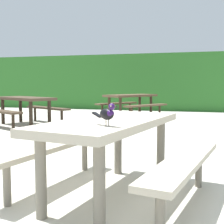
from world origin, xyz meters
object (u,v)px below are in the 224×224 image
object	(u,v)px
picnic_table_foreground	(111,139)
picnic_table_mid_right	(131,100)
bird_grackle	(108,113)
picnic_table_mid_left	(25,104)

from	to	relation	value
picnic_table_foreground	picnic_table_mid_right	bearing A→B (deg)	101.20
picnic_table_foreground	bird_grackle	bearing A→B (deg)	-76.84
picnic_table_foreground	picnic_table_mid_right	xyz separation A→B (m)	(-1.41, 7.12, 0.00)
picnic_table_foreground	picnic_table_mid_left	bearing A→B (deg)	129.92
picnic_table_foreground	picnic_table_mid_left	world-z (taller)	same
picnic_table_foreground	picnic_table_mid_right	world-z (taller)	same
bird_grackle	picnic_table_mid_right	world-z (taller)	bird_grackle
picnic_table_mid_left	picnic_table_mid_right	world-z (taller)	same
picnic_table_mid_left	bird_grackle	bearing A→B (deg)	-52.15
bird_grackle	picnic_table_mid_left	distance (m)	6.07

